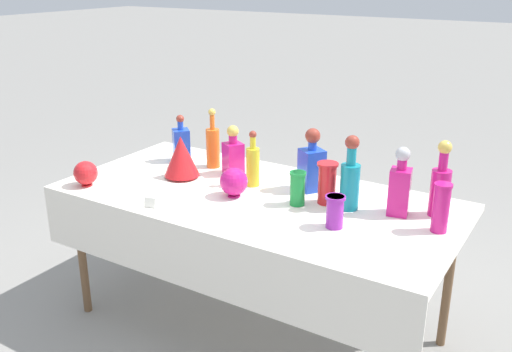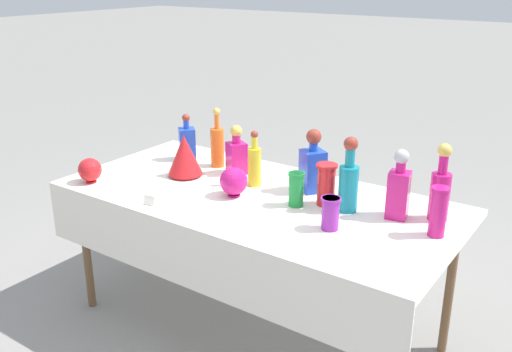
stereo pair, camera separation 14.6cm
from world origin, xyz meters
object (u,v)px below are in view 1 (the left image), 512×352
Objects in this scene: tall_bottle_3 at (213,145)px; slender_vase_0 at (441,206)px; slender_vase_3 at (335,210)px; slender_vase_1 at (297,187)px; tall_bottle_1 at (440,186)px; square_decanter_0 at (400,186)px; fluted_vase_0 at (181,156)px; round_bowl_1 at (234,182)px; slender_vase_2 at (327,182)px; square_decanter_3 at (312,164)px; tall_bottle_0 at (253,164)px; square_decanter_1 at (233,154)px; square_decanter_2 at (181,143)px; tall_bottle_2 at (350,179)px; cardboard_box_behind_left at (274,205)px; round_bowl_0 at (86,173)px.

slender_vase_0 is at bearing -7.74° from tall_bottle_3.
slender_vase_1 is at bearing 151.82° from slender_vase_3.
square_decanter_0 is (-0.16, -0.08, -0.01)m from tall_bottle_1.
fluted_vase_0 reaches higher than round_bowl_1.
slender_vase_1 is at bearing -1.00° from fluted_vase_0.
tall_bottle_1 is 2.15× the size of slender_vase_1.
slender_vase_2 is at bearing 122.46° from slender_vase_3.
square_decanter_3 is 1.59× the size of slender_vase_2.
tall_bottle_0 is 1.07× the size of square_decanter_1.
tall_bottle_2 is at bearing -7.28° from square_decanter_2.
square_decanter_0 is 1.74m from cardboard_box_behind_left.
tall_bottle_1 reaches higher than round_bowl_0.
tall_bottle_1 is 0.96m from round_bowl_1.
round_bowl_1 is 1.47m from cardboard_box_behind_left.
fluted_vase_0 is 1.73× the size of round_bowl_0.
slender_vase_0 is at bearing -7.08° from square_decanter_1.
cardboard_box_behind_left is at bearing 133.37° from tall_bottle_2.
slender_vase_2 is at bearing -40.37° from square_decanter_3.
tall_bottle_1 reaches higher than tall_bottle_3.
square_decanter_2 is at bearing 173.75° from slender_vase_0.
cardboard_box_behind_left is (-1.01, 1.07, -0.74)m from tall_bottle_2.
tall_bottle_2 is 1.31× the size of square_decanter_1.
round_bowl_0 is at bearing -123.00° from tall_bottle_3.
slender_vase_0 reaches higher than cardboard_box_behind_left.
slender_vase_0 is at bearing -12.52° from square_decanter_3.
slender_vase_0 is 1.73m from round_bowl_0.
square_decanter_3 is 2.44× the size of round_bowl_0.
square_decanter_1 is at bearing 157.86° from slender_vase_1.
tall_bottle_3 is 1.23× the size of square_decanter_2.
slender_vase_3 reaches higher than round_bowl_0.
cardboard_box_behind_left is at bearing 130.02° from slender_vase_2.
slender_vase_0 is 1.49× the size of slender_vase_3.
square_decanter_1 reaches higher than slender_vase_1.
square_decanter_2 is at bearing 162.17° from slender_vase_3.
round_bowl_0 is (-0.72, -0.45, -0.05)m from tall_bottle_0.
slender_vase_0 is 1.93m from cardboard_box_behind_left.
square_decanter_0 is 2.21× the size of slender_vase_3.
square_decanter_1 is (-0.72, 0.12, -0.03)m from tall_bottle_2.
square_decanter_1 is at bearing -178.65° from tall_bottle_1.
fluted_vase_0 is (-0.81, -0.08, 0.01)m from slender_vase_2.
tall_bottle_2 is 2.70× the size of round_bowl_0.
tall_bottle_3 is at bearing 79.17° from fluted_vase_0.
slender_vase_3 is (0.75, -0.34, -0.03)m from square_decanter_1.
tall_bottle_2 is at bearing 21.07° from slender_vase_1.
tall_bottle_0 is 1.78× the size of slender_vase_1.
round_bowl_1 reaches higher than cardboard_box_behind_left.
tall_bottle_1 reaches higher than square_decanter_2.
fluted_vase_0 is at bearing -85.82° from cardboard_box_behind_left.
tall_bottle_3 is at bearing 172.26° from slender_vase_0.
tall_bottle_0 is 0.18m from round_bowl_1.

